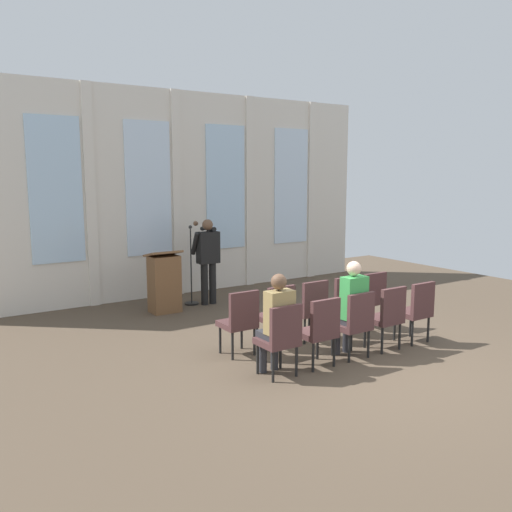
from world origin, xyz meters
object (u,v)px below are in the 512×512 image
Objects in this scene: mic_stand at (191,287)px; chair_r1_c4 at (416,308)px; lectern at (164,283)px; audience_r1_c2 at (351,304)px; chair_r1_c2 at (355,321)px; chair_r0_c3 at (341,301)px; chair_r0_c4 at (370,296)px; audience_r1_c0 at (277,319)px; chair_r1_c0 at (281,336)px; chair_r1_c3 at (387,314)px; speaker at (208,255)px; chair_r0_c2 at (310,307)px; chair_r0_c0 at (240,319)px; chair_r0_c1 at (277,312)px; chair_r1_c1 at (320,328)px.

mic_stand is 1.65× the size of chair_r1_c4.
audience_r1_c2 is at bearing -72.93° from lectern.
lectern is at bearing 106.73° from chair_r1_c2.
mic_stand is 1.65× the size of chair_r0_c3.
chair_r0_c4 is 2.68m from audience_r1_c0.
chair_r0_c3 is 1.00× the size of chair_r1_c4.
chair_r1_c0 is (-2.52, -0.96, 0.00)m from chair_r0_c4.
chair_r0_c4 is 2.70m from chair_r1_c0.
lectern is 4.19m from chair_r1_c3.
speaker is 3.82m from audience_r1_c2.
mic_stand reaches higher than chair_r0_c2.
chair_r0_c2 is 0.63m from chair_r0_c3.
speaker is at bearing 92.64° from chair_r1_c2.
chair_r1_c3 is (1.89, -0.96, 0.00)m from chair_r0_c0.
chair_r1_c3 is (0.00, -0.96, 0.00)m from chair_r0_c3.
lectern is 1.23× the size of chair_r1_c2.
mic_stand is 3.13m from chair_r0_c2.
chair_r0_c0 is at bearing 90.00° from chair_r1_c0.
lectern reaches higher than chair_r1_c0.
chair_r0_c4 is (1.26, 0.00, 0.00)m from chair_r0_c2.
chair_r0_c1 is 1.00× the size of chair_r0_c4.
chair_r0_c0 and chair_r1_c1 have the same top height.
chair_r0_c1 and chair_r0_c3 have the same top height.
chair_r1_c3 is at bearing -90.00° from chair_r0_c3.
audience_r1_c0 reaches higher than chair_r1_c1.
chair_r1_c0 is at bearing -159.17° from chair_r0_c4.
chair_r0_c4 and chair_r1_c3 have the same top height.
chair_r0_c2 is at bearing 142.73° from chair_r1_c4.
chair_r0_c0 is 1.59m from chair_r1_c2.
audience_r1_c0 reaches higher than chair_r0_c3.
audience_r1_c2 is at bearing -0.10° from audience_r1_c0.
mic_stand is 1.65× the size of chair_r0_c0.
audience_r1_c2 is (0.18, -3.81, -0.22)m from speaker.
lectern is 2.84m from chair_r0_c0.
mic_stand is 4.07m from audience_r1_c0.
audience_r1_c2 is 0.67m from chair_r1_c3.
audience_r1_c0 is at bearing -105.88° from speaker.
chair_r0_c4 is at bearing 20.83° from chair_r1_c0.
audience_r1_c0 is at bearing 178.15° from chair_r1_c4.
chair_r0_c3 is at bearing 123.31° from chair_r1_c4.
chair_r0_c1 is (0.63, 0.00, 0.00)m from chair_r0_c0.
chair_r1_c0 is at bearing 180.00° from chair_r1_c4.
audience_r1_c0 is 0.97× the size of audience_r1_c2.
chair_r1_c4 is (2.52, 0.00, 0.00)m from chair_r1_c0.
audience_r1_c0 reaches higher than chair_r1_c0.
chair_r1_c1 is at bearing -153.10° from chair_r0_c4.
chair_r0_c3 is (1.09, -3.09, 0.20)m from mic_stand.
chair_r1_c2 is 0.69× the size of audience_r1_c2.
chair_r1_c4 is (0.63, -0.96, 0.00)m from chair_r0_c3.
chair_r1_c4 is at bearing -56.69° from chair_r0_c3.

